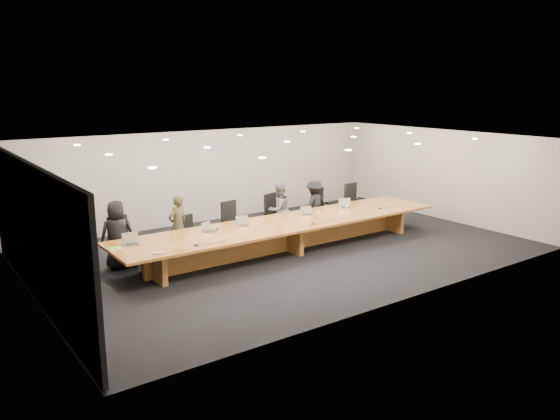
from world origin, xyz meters
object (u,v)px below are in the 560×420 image
object	(u,v)px
chair_mid_left	(235,223)
laptop_c	(244,221)
person_d	(314,205)
laptop_b	(209,227)
water_bottle	(218,229)
paper_cup_far	(346,207)
chair_mid_right	(277,215)
mic_right	(380,208)
laptop_a	(131,239)
paper_cup_near	(319,211)
person_c	(279,210)
chair_far_left	(123,241)
chair_left	(191,235)
laptop_d	(307,211)
av_box	(158,253)
chair_right	(323,207)
amber_mug	(218,229)
person_a	(117,234)
chair_far_right	(356,202)
mic_center	(313,224)
laptop_e	(346,203)
mic_left	(196,245)
conference_table	(287,231)
person_b	(178,225)

from	to	relation	value
chair_mid_left	laptop_c	world-z (taller)	chair_mid_left
person_d	laptop_b	size ratio (longest dim) A/B	4.93
water_bottle	paper_cup_far	world-z (taller)	water_bottle
chair_mid_right	paper_cup_far	world-z (taller)	chair_mid_right
mic_right	laptop_a	bearing A→B (deg)	175.31
paper_cup_near	person_c	bearing A→B (deg)	124.92
laptop_a	mic_right	world-z (taller)	laptop_a
chair_far_left	paper_cup_near	distance (m)	5.18
laptop_c	water_bottle	bearing A→B (deg)	-154.22
chair_left	laptop_d	distance (m)	3.15
chair_far_left	av_box	distance (m)	1.86
chair_right	laptop_a	xyz separation A→B (m)	(-6.26, -1.05, 0.29)
person_d	amber_mug	distance (m)	3.95
person_a	laptop_d	distance (m)	4.91
person_a	paper_cup_near	bearing A→B (deg)	179.99
chair_far_right	paper_cup_far	bearing A→B (deg)	-145.53
chair_left	mic_center	bearing A→B (deg)	-44.14
chair_right	laptop_d	world-z (taller)	chair_right
person_c	laptop_a	size ratio (longest dim) A/B	4.36
laptop_e	laptop_d	bearing A→B (deg)	-153.67
chair_far_left	mic_left	world-z (taller)	chair_far_left
paper_cup_near	water_bottle	bearing A→B (deg)	-176.05
chair_far_left	chair_right	distance (m)	6.11
laptop_a	mic_center	bearing A→B (deg)	-3.04
chair_far_left	chair_mid_right	bearing A→B (deg)	-8.90
chair_mid_right	laptop_b	world-z (taller)	chair_mid_right
conference_table	water_bottle	bearing A→B (deg)	177.37
laptop_a	chair_right	bearing A→B (deg)	17.70
chair_far_right	laptop_c	size ratio (longest dim) A/B	3.71
laptop_e	mic_left	world-z (taller)	laptop_e
laptop_d	av_box	world-z (taller)	laptop_d
laptop_b	water_bottle	bearing A→B (deg)	-85.49
water_bottle	mic_left	bearing A→B (deg)	-143.34
chair_mid_right	chair_far_right	xyz separation A→B (m)	(3.02, 0.04, -0.02)
laptop_d	paper_cup_far	distance (m)	1.42
chair_mid_right	chair_far_right	world-z (taller)	chair_mid_right
chair_right	person_a	world-z (taller)	person_a
laptop_b	water_bottle	size ratio (longest dim) A/B	1.51
laptop_e	conference_table	bearing A→B (deg)	-147.91
laptop_e	av_box	distance (m)	6.12
person_b	av_box	distance (m)	2.29
person_a	laptop_a	distance (m)	0.89
conference_table	laptop_d	size ratio (longest dim) A/B	30.15
laptop_d	person_a	bearing A→B (deg)	-172.55
chair_left	water_bottle	bearing A→B (deg)	-89.96
person_d	laptop_d	world-z (taller)	person_d
chair_mid_left	laptop_d	distance (m)	1.95
laptop_e	water_bottle	size ratio (longest dim) A/B	1.74
laptop_a	paper_cup_near	distance (m)	5.25
water_bottle	mic_center	size ratio (longest dim) A/B	1.54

